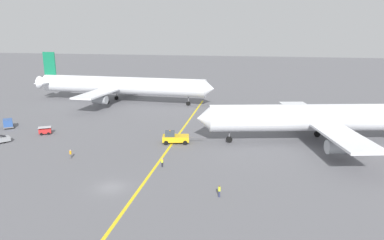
{
  "coord_description": "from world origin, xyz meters",
  "views": [
    {
      "loc": [
        22.07,
        -44.51,
        22.51
      ],
      "look_at": [
        6.42,
        27.42,
        4.0
      ],
      "focal_mm": 32.73,
      "sensor_mm": 36.0,
      "label": 1
    }
  ],
  "objects": [
    {
      "name": "ground_plane",
      "position": [
        0.0,
        0.0,
        0.0
      ],
      "size": [
        600.0,
        600.0,
        0.0
      ],
      "primitive_type": "plane",
      "color": "slate"
    },
    {
      "name": "taxiway_stripe",
      "position": [
        3.87,
        10.0,
        0.0
      ],
      "size": [
        6.3,
        119.88,
        0.01
      ],
      "primitive_type": "cube",
      "rotation": [
        0.0,
        0.0,
        0.05
      ],
      "color": "yellow",
      "rests_on": "ground"
    },
    {
      "name": "airliner_at_gate_left",
      "position": [
        -24.96,
        61.62,
        5.54
      ],
      "size": [
        61.48,
        42.18,
        16.06
      ],
      "color": "white",
      "rests_on": "ground"
    },
    {
      "name": "airliner_being_pushed",
      "position": [
        31.6,
        29.91,
        5.16
      ],
      "size": [
        47.37,
        40.83,
        15.78
      ],
      "color": "white",
      "rests_on": "ground"
    },
    {
      "name": "pushback_tug",
      "position": [
        3.72,
        22.99,
        1.17
      ],
      "size": [
        8.78,
        4.11,
        2.78
      ],
      "color": "gold",
      "rests_on": "ground"
    },
    {
      "name": "gse_baggage_cart_trailing",
      "position": [
        -26.74,
        22.9,
        0.86
      ],
      "size": [
        3.15,
        2.73,
        1.71
      ],
      "color": "red",
      "rests_on": "ground"
    },
    {
      "name": "gse_container_dolly_flat",
      "position": [
        -38.68,
        25.75,
        1.17
      ],
      "size": [
        3.74,
        3.87,
        2.15
      ],
      "color": "slate",
      "rests_on": "ground"
    },
    {
      "name": "ground_crew_marshaller_foreground",
      "position": [
        16.22,
        0.4,
        0.91
      ],
      "size": [
        0.36,
        0.5,
        1.75
      ],
      "color": "#2D3351",
      "rests_on": "ground"
    },
    {
      "name": "ground_crew_ramp_agent_by_cones",
      "position": [
        -12.56,
        9.94,
        0.87
      ],
      "size": [
        0.45,
        0.38,
        1.66
      ],
      "color": "#4C4C51",
      "rests_on": "ground"
    },
    {
      "name": "ground_crew_wing_walker_right",
      "position": [
        5.07,
        9.54,
        0.8
      ],
      "size": [
        0.36,
        0.47,
        1.55
      ],
      "color": "black",
      "rests_on": "ground"
    }
  ]
}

